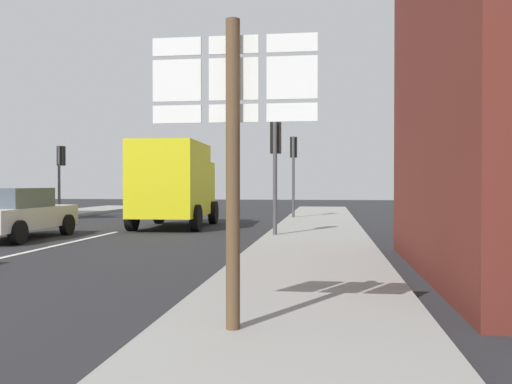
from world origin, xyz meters
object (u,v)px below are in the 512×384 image
Objects in this scene: traffic_light_far_right at (294,159)px; traffic_light_far_left at (61,165)px; sedan_far at (15,213)px; route_sign_post at (233,141)px; traffic_light_near_right at (276,152)px; delivery_truck at (174,182)px.

traffic_light_far_left is at bearing -179.59° from traffic_light_far_right.
sedan_far is 12.11m from route_sign_post.
sedan_far is at bearing -69.67° from traffic_light_far_left.
traffic_light_far_left is (-3.43, 9.25, 1.72)m from sedan_far.
traffic_light_far_right reaches higher than sedan_far.
sedan_far is 1.32× the size of route_sign_post.
delivery_truck is at bearing 138.49° from traffic_light_near_right.
sedan_far is 5.82m from delivery_truck.
traffic_light_near_right reaches higher than route_sign_post.
traffic_light_near_right reaches higher than sedan_far.
route_sign_post is at bearing -71.48° from delivery_truck.
route_sign_post is 0.95× the size of traffic_light_far_left.
sedan_far is 10.01m from traffic_light_far_left.
sedan_far is at bearing -125.58° from delivery_truck.
route_sign_post is 0.87× the size of traffic_light_far_right.
sedan_far is at bearing -128.37° from traffic_light_far_right.
sedan_far is 1.15× the size of traffic_light_far_right.
delivery_truck is 1.52× the size of traffic_light_far_left.
traffic_light_far_right reaches higher than traffic_light_far_left.
delivery_truck is (3.35, 4.68, 0.89)m from sedan_far.
traffic_light_near_right is (4.04, -3.58, 0.84)m from delivery_truck.
route_sign_post is 10.18m from traffic_light_near_right.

